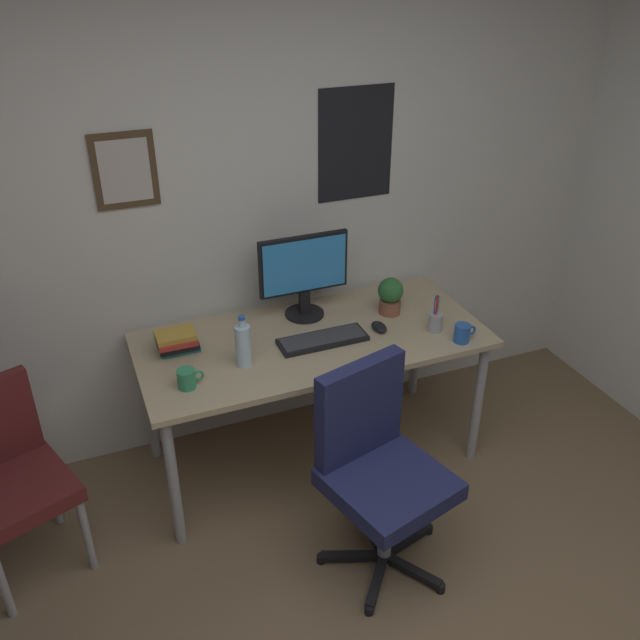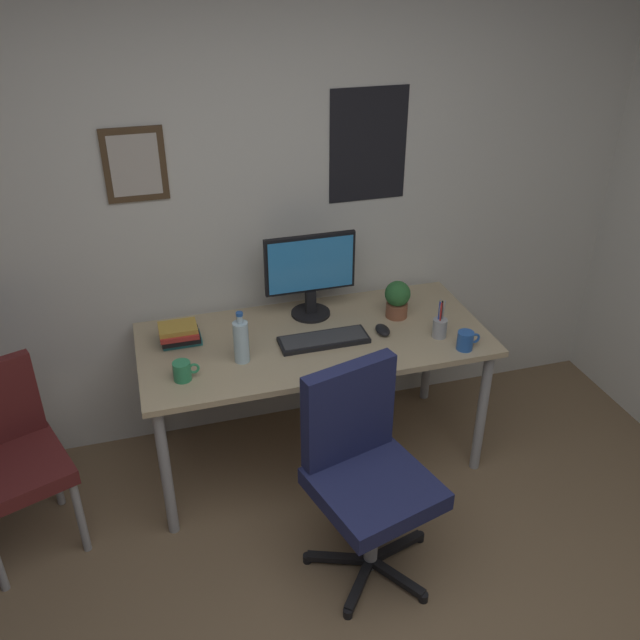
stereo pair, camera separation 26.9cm
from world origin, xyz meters
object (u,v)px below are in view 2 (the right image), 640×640
object	(u,v)px
office_chair	(364,465)
potted_plant	(397,298)
pen_cup	(440,327)
keyboard	(324,340)
computer_mouse	(383,330)
monitor	(310,272)
book_stack_left	(180,334)
coffee_mug_near	(466,340)
coffee_mug_far	(183,371)
side_chair	(7,451)
water_bottle	(241,341)

from	to	relation	value
office_chair	potted_plant	bearing A→B (deg)	60.39
office_chair	pen_cup	size ratio (longest dim) A/B	4.75
keyboard	computer_mouse	size ratio (longest dim) A/B	3.91
monitor	book_stack_left	bearing A→B (deg)	-171.27
monitor	potted_plant	world-z (taller)	monitor
coffee_mug_near	book_stack_left	bearing A→B (deg)	161.70
coffee_mug_near	coffee_mug_far	world-z (taller)	coffee_mug_near
book_stack_left	computer_mouse	bearing A→B (deg)	-10.62
computer_mouse	pen_cup	size ratio (longest dim) A/B	0.55
potted_plant	book_stack_left	distance (m)	1.09
side_chair	keyboard	bearing A→B (deg)	4.07
side_chair	coffee_mug_near	bearing A→B (deg)	-3.89
coffee_mug_far	book_stack_left	bearing A→B (deg)	86.34
computer_mouse	potted_plant	bearing A→B (deg)	47.43
keyboard	computer_mouse	xyz separation A→B (m)	(0.30, -0.00, 0.01)
monitor	water_bottle	xyz separation A→B (m)	(-0.42, -0.33, -0.13)
keyboard	coffee_mug_far	size ratio (longest dim) A/B	3.67
monitor	coffee_mug_near	bearing A→B (deg)	-40.92
keyboard	coffee_mug_near	distance (m)	0.67
coffee_mug_far	pen_cup	distance (m)	1.23
keyboard	coffee_mug_near	bearing A→B (deg)	-21.52
coffee_mug_far	potted_plant	xyz separation A→B (m)	(1.11, 0.27, 0.06)
water_bottle	potted_plant	world-z (taller)	water_bottle
office_chair	keyboard	bearing A→B (deg)	88.39
water_bottle	coffee_mug_far	size ratio (longest dim) A/B	2.16
computer_mouse	water_bottle	xyz separation A→B (m)	(-0.70, -0.05, 0.09)
side_chair	pen_cup	bearing A→B (deg)	-0.11
potted_plant	pen_cup	bearing A→B (deg)	-63.08
water_bottle	book_stack_left	bearing A→B (deg)	137.95
side_chair	coffee_mug_far	bearing A→B (deg)	-1.83
coffee_mug_near	side_chair	bearing A→B (deg)	176.11
keyboard	water_bottle	distance (m)	0.42
monitor	computer_mouse	bearing A→B (deg)	-44.65
side_chair	book_stack_left	xyz separation A→B (m)	(0.80, 0.28, 0.29)
monitor	keyboard	world-z (taller)	monitor
potted_plant	pen_cup	xyz separation A→B (m)	(0.12, -0.25, -0.05)
monitor	computer_mouse	distance (m)	0.46
coffee_mug_near	pen_cup	xyz separation A→B (m)	(-0.07, 0.14, 0.01)
computer_mouse	book_stack_left	xyz separation A→B (m)	(-0.96, 0.18, 0.03)
office_chair	computer_mouse	world-z (taller)	office_chair
computer_mouse	book_stack_left	bearing A→B (deg)	169.38
monitor	computer_mouse	world-z (taller)	monitor
coffee_mug_near	book_stack_left	xyz separation A→B (m)	(-1.28, 0.42, 0.00)
computer_mouse	water_bottle	size ratio (longest dim) A/B	0.44
computer_mouse	water_bottle	world-z (taller)	water_bottle
water_bottle	pen_cup	distance (m)	0.96
keyboard	book_stack_left	bearing A→B (deg)	164.85
side_chair	coffee_mug_near	world-z (taller)	side_chair
office_chair	book_stack_left	size ratio (longest dim) A/B	4.88
side_chair	keyboard	size ratio (longest dim) A/B	2.03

